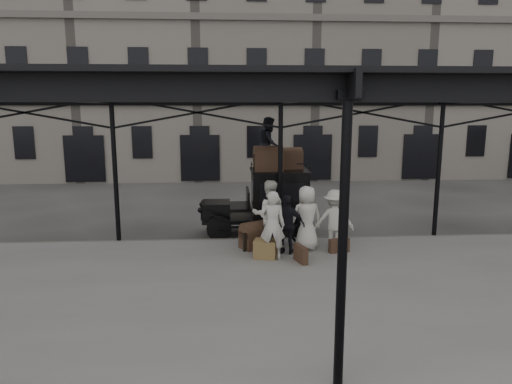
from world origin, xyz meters
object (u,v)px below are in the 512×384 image
at_px(porter_left, 272,225).
at_px(bicycle, 281,228).
at_px(steamer_trunk_platform, 256,237).
at_px(porter_official, 287,225).
at_px(taxi, 270,199).
at_px(steamer_trunk_roof_near, 268,160).

relative_size(porter_left, bicycle, 0.91).
height_order(porter_left, bicycle, porter_left).
bearing_deg(steamer_trunk_platform, porter_official, -67.79).
relative_size(taxi, steamer_trunk_roof_near, 3.93).
bearing_deg(porter_left, taxi, -87.00).
distance_m(steamer_trunk_roof_near, steamer_trunk_platform, 2.72).
distance_m(taxi, porter_left, 3.03).
height_order(porter_official, bicycle, porter_official).
bearing_deg(taxi, porter_official, -84.27).
relative_size(porter_official, steamer_trunk_platform, 1.88).
relative_size(taxi, bicycle, 1.77).
bearing_deg(taxi, steamer_trunk_roof_near, -108.07).
height_order(taxi, bicycle, taxi).
distance_m(porter_official, steamer_trunk_roof_near, 2.83).
bearing_deg(porter_left, steamer_trunk_roof_near, -85.67).
bearing_deg(steamer_trunk_platform, taxi, 43.09).
height_order(porter_left, porter_official, porter_left).
xyz_separation_m(taxi, steamer_trunk_platform, (-0.57, -1.97, -0.73)).
relative_size(porter_official, steamer_trunk_roof_near, 1.80).
bearing_deg(porter_official, porter_left, 60.33).
relative_size(bicycle, steamer_trunk_platform, 2.31).
xyz_separation_m(porter_official, bicycle, (-0.10, 0.69, -0.30)).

